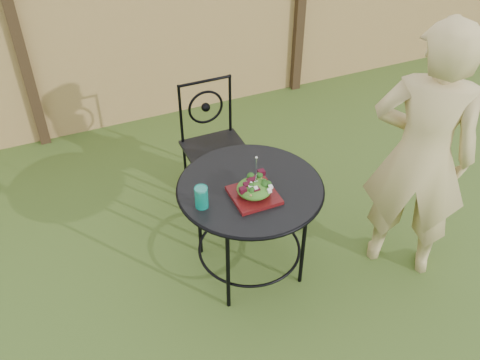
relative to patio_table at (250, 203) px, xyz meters
The scene contains 9 objects.
ground 0.62m from the patio_table, ahead, with size 60.00×60.00×0.00m, color #254315.
fence 2.23m from the patio_table, 85.00° to the left, with size 8.00×0.12×1.90m.
patio_table is the anchor object (origin of this frame).
patio_chair 0.85m from the patio_table, 84.80° to the left, with size 0.46×0.46×0.95m.
diner 1.09m from the patio_table, 18.98° to the right, with size 0.65×0.43×1.78m, color tan.
salad_plate 0.18m from the patio_table, 101.71° to the right, with size 0.27×0.27×0.02m, color #3D080D.
salad 0.23m from the patio_table, 101.71° to the right, with size 0.21×0.21×0.08m, color #235614.
fork 0.35m from the patio_table, 96.24° to the right, with size 0.01×0.01×0.18m, color silver.
drinking_glass 0.40m from the patio_table, behind, with size 0.08×0.08×0.14m, color #0B806C.
Camera 1 is at (-1.26, -2.33, 2.82)m, focal length 40.00 mm.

